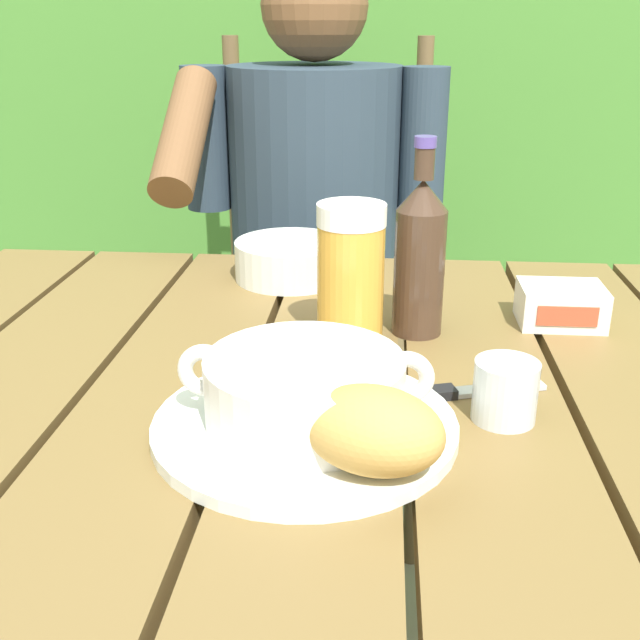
{
  "coord_description": "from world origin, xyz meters",
  "views": [
    {
      "loc": [
        0.05,
        -0.73,
        1.07
      ],
      "look_at": [
        -0.01,
        -0.03,
        0.79
      ],
      "focal_mm": 42.68,
      "sensor_mm": 36.0,
      "label": 1
    }
  ],
  "objects_px": {
    "person_eating": "(311,225)",
    "beer_glass": "(351,276)",
    "soup_bowl": "(305,388)",
    "table_knife": "(452,392)",
    "butter_tub": "(561,305)",
    "beer_bottle": "(420,255)",
    "bread_roll": "(373,430)",
    "chair_near_diner": "(322,297)",
    "water_glass_small": "(505,391)",
    "diner_bowl": "(291,260)",
    "serving_plate": "(305,425)"
  },
  "relations": [
    {
      "from": "beer_glass",
      "to": "beer_bottle",
      "type": "relative_size",
      "value": 0.71
    },
    {
      "from": "beer_bottle",
      "to": "butter_tub",
      "type": "distance_m",
      "value": 0.2
    },
    {
      "from": "bread_roll",
      "to": "table_knife",
      "type": "bearing_deg",
      "value": 63.42
    },
    {
      "from": "beer_bottle",
      "to": "diner_bowl",
      "type": "distance_m",
      "value": 0.27
    },
    {
      "from": "chair_near_diner",
      "to": "table_knife",
      "type": "relative_size",
      "value": 6.47
    },
    {
      "from": "bread_roll",
      "to": "table_knife",
      "type": "relative_size",
      "value": 0.88
    },
    {
      "from": "chair_near_diner",
      "to": "soup_bowl",
      "type": "distance_m",
      "value": 1.03
    },
    {
      "from": "butter_tub",
      "to": "soup_bowl",
      "type": "bearing_deg",
      "value": -134.63
    },
    {
      "from": "person_eating",
      "to": "water_glass_small",
      "type": "relative_size",
      "value": 20.02
    },
    {
      "from": "chair_near_diner",
      "to": "soup_bowl",
      "type": "xyz_separation_m",
      "value": [
        0.07,
        -0.99,
        0.27
      ]
    },
    {
      "from": "soup_bowl",
      "to": "butter_tub",
      "type": "relative_size",
      "value": 2.27
    },
    {
      "from": "table_knife",
      "to": "person_eating",
      "type": "bearing_deg",
      "value": 106.4
    },
    {
      "from": "person_eating",
      "to": "serving_plate",
      "type": "relative_size",
      "value": 4.33
    },
    {
      "from": "soup_bowl",
      "to": "beer_glass",
      "type": "height_order",
      "value": "beer_glass"
    },
    {
      "from": "chair_near_diner",
      "to": "diner_bowl",
      "type": "bearing_deg",
      "value": -90.0
    },
    {
      "from": "beer_glass",
      "to": "beer_bottle",
      "type": "distance_m",
      "value": 0.09
    },
    {
      "from": "serving_plate",
      "to": "diner_bowl",
      "type": "xyz_separation_m",
      "value": [
        -0.07,
        0.44,
        0.02
      ]
    },
    {
      "from": "person_eating",
      "to": "soup_bowl",
      "type": "xyz_separation_m",
      "value": [
        0.07,
        -0.79,
        0.06
      ]
    },
    {
      "from": "diner_bowl",
      "to": "table_knife",
      "type": "bearing_deg",
      "value": -60.2
    },
    {
      "from": "chair_near_diner",
      "to": "serving_plate",
      "type": "bearing_deg",
      "value": -86.21
    },
    {
      "from": "bread_roll",
      "to": "diner_bowl",
      "type": "relative_size",
      "value": 0.88
    },
    {
      "from": "person_eating",
      "to": "beer_glass",
      "type": "height_order",
      "value": "person_eating"
    },
    {
      "from": "chair_near_diner",
      "to": "person_eating",
      "type": "distance_m",
      "value": 0.3
    },
    {
      "from": "butter_tub",
      "to": "bread_roll",
      "type": "bearing_deg",
      "value": -121.74
    },
    {
      "from": "serving_plate",
      "to": "butter_tub",
      "type": "xyz_separation_m",
      "value": [
        0.29,
        0.29,
        0.02
      ]
    },
    {
      "from": "butter_tub",
      "to": "table_knife",
      "type": "xyz_separation_m",
      "value": [
        -0.15,
        -0.21,
        -0.02
      ]
    },
    {
      "from": "water_glass_small",
      "to": "table_knife",
      "type": "relative_size",
      "value": 0.37
    },
    {
      "from": "soup_bowl",
      "to": "table_knife",
      "type": "distance_m",
      "value": 0.17
    },
    {
      "from": "chair_near_diner",
      "to": "butter_tub",
      "type": "relative_size",
      "value": 10.3
    },
    {
      "from": "chair_near_diner",
      "to": "serving_plate",
      "type": "relative_size",
      "value": 3.74
    },
    {
      "from": "person_eating",
      "to": "table_knife",
      "type": "relative_size",
      "value": 7.49
    },
    {
      "from": "beer_bottle",
      "to": "butter_tub",
      "type": "relative_size",
      "value": 2.3
    },
    {
      "from": "beer_bottle",
      "to": "table_knife",
      "type": "distance_m",
      "value": 0.19
    },
    {
      "from": "person_eating",
      "to": "butter_tub",
      "type": "relative_size",
      "value": 11.93
    },
    {
      "from": "chair_near_diner",
      "to": "soup_bowl",
      "type": "height_order",
      "value": "chair_near_diner"
    },
    {
      "from": "bread_roll",
      "to": "butter_tub",
      "type": "xyz_separation_m",
      "value": [
        0.22,
        0.36,
        -0.02
      ]
    },
    {
      "from": "person_eating",
      "to": "beer_bottle",
      "type": "distance_m",
      "value": 0.58
    },
    {
      "from": "soup_bowl",
      "to": "water_glass_small",
      "type": "distance_m",
      "value": 0.19
    },
    {
      "from": "person_eating",
      "to": "beer_glass",
      "type": "distance_m",
      "value": 0.6
    },
    {
      "from": "beer_glass",
      "to": "butter_tub",
      "type": "xyz_separation_m",
      "value": [
        0.25,
        0.09,
        -0.06
      ]
    },
    {
      "from": "chair_near_diner",
      "to": "water_glass_small",
      "type": "relative_size",
      "value": 17.28
    },
    {
      "from": "butter_tub",
      "to": "table_knife",
      "type": "distance_m",
      "value": 0.26
    },
    {
      "from": "beer_bottle",
      "to": "water_glass_small",
      "type": "height_order",
      "value": "beer_bottle"
    },
    {
      "from": "person_eating",
      "to": "water_glass_small",
      "type": "height_order",
      "value": "person_eating"
    },
    {
      "from": "chair_near_diner",
      "to": "person_eating",
      "type": "bearing_deg",
      "value": -90.83
    },
    {
      "from": "chair_near_diner",
      "to": "beer_bottle",
      "type": "bearing_deg",
      "value": -76.75
    },
    {
      "from": "serving_plate",
      "to": "bread_roll",
      "type": "relative_size",
      "value": 1.96
    },
    {
      "from": "chair_near_diner",
      "to": "bread_roll",
      "type": "height_order",
      "value": "chair_near_diner"
    },
    {
      "from": "soup_bowl",
      "to": "butter_tub",
      "type": "height_order",
      "value": "soup_bowl"
    },
    {
      "from": "person_eating",
      "to": "beer_glass",
      "type": "xyz_separation_m",
      "value": [
        0.1,
        -0.58,
        0.09
      ]
    }
  ]
}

